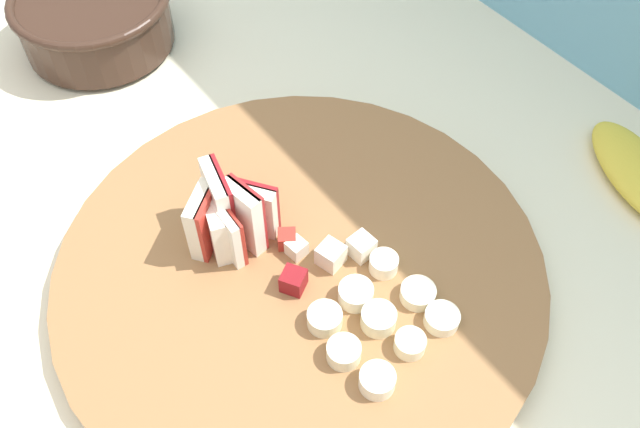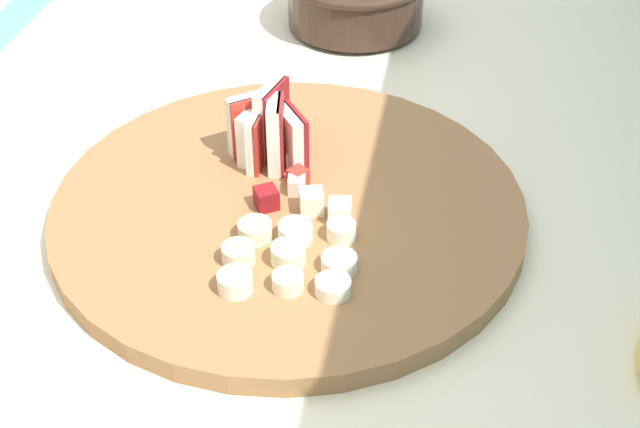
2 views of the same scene
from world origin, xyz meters
name	(u,v)px [view 1 (image 1 of 2)]	position (x,y,z in m)	size (l,w,h in m)	color
cutting_board	(300,272)	(-0.13, 0.02, 0.91)	(0.41, 0.41, 0.02)	olive
apple_wedge_fan	(228,216)	(-0.19, -0.01, 0.95)	(0.07, 0.08, 0.07)	#B22D23
apple_dice_pile	(292,244)	(-0.14, 0.02, 0.93)	(0.10, 0.09, 0.02)	#B22D23
banana_slice_rows	(378,320)	(-0.05, 0.03, 0.93)	(0.10, 0.11, 0.02)	beige
ceramic_bowl	(95,17)	(-0.51, 0.02, 0.94)	(0.17, 0.17, 0.07)	#382319
banana_peel	(639,173)	(-0.03, 0.33, 0.92)	(0.14, 0.06, 0.02)	gold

